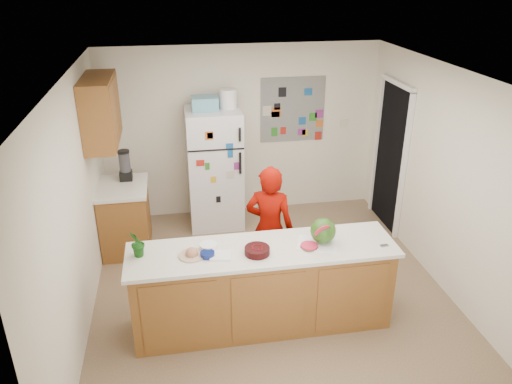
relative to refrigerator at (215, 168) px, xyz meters
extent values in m
cube|color=brown|center=(0.45, -1.88, -0.86)|extent=(4.00, 4.50, 0.02)
cube|color=beige|center=(0.45, 0.38, 0.40)|extent=(4.00, 0.02, 2.50)
cube|color=beige|center=(-1.56, -1.88, 0.40)|extent=(0.02, 4.50, 2.50)
cube|color=beige|center=(2.46, -1.88, 0.40)|extent=(0.02, 4.50, 2.50)
cube|color=white|center=(0.45, -1.88, 1.66)|extent=(4.00, 4.50, 0.02)
cube|color=black|center=(2.44, -0.43, 0.17)|extent=(0.03, 0.85, 2.04)
cube|color=brown|center=(0.25, -2.38, -0.41)|extent=(2.60, 0.62, 0.88)
cube|color=silver|center=(0.25, -2.38, 0.05)|extent=(2.68, 0.70, 0.04)
cube|color=brown|center=(-1.24, -0.53, -0.42)|extent=(0.60, 0.80, 0.86)
cube|color=silver|center=(-1.24, -0.53, 0.03)|extent=(0.64, 0.84, 0.04)
cube|color=brown|center=(-1.37, -0.58, 1.05)|extent=(0.35, 1.00, 0.80)
cube|color=silver|center=(0.00, 0.00, 0.00)|extent=(0.75, 0.70, 1.70)
cube|color=#5999B2|center=(-0.10, 0.00, 0.94)|extent=(0.35, 0.28, 0.18)
cube|color=slate|center=(1.20, 0.36, 0.70)|extent=(0.95, 0.01, 0.95)
imported|color=#760800|center=(0.46, -1.69, -0.10)|extent=(0.64, 0.54, 1.51)
cylinder|color=black|center=(-1.19, -0.32, 0.24)|extent=(0.14, 0.14, 0.38)
cube|color=white|center=(0.80, -2.40, 0.08)|extent=(0.47, 0.41, 0.01)
sphere|color=#215413|center=(0.86, -2.38, 0.21)|extent=(0.26, 0.26, 0.26)
cylinder|color=red|center=(0.70, -2.45, 0.09)|extent=(0.17, 0.17, 0.02)
cylinder|color=black|center=(0.18, -2.47, 0.11)|extent=(0.27, 0.27, 0.07)
cylinder|color=silver|center=(-0.28, -2.31, 0.10)|extent=(0.23, 0.23, 0.06)
cylinder|color=#0B1855|center=(-0.30, -2.44, 0.10)|extent=(0.18, 0.18, 0.05)
cylinder|color=beige|center=(-0.45, -2.40, 0.08)|extent=(0.32, 0.32, 0.02)
cube|color=white|center=(-0.18, -2.46, 0.08)|extent=(0.23, 0.21, 0.02)
cube|color=slate|center=(1.45, -2.54, 0.08)|extent=(0.09, 0.04, 0.01)
imported|color=#104614|center=(-0.95, -2.33, 0.22)|extent=(0.13, 0.16, 0.29)
camera|label=1|loc=(-0.54, -6.55, 2.62)|focal=35.00mm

